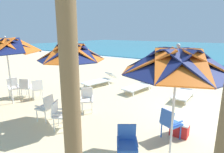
# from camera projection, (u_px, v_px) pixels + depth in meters

# --- Properties ---
(ground_plane) EXTENTS (80.00, 80.00, 0.00)m
(ground_plane) POSITION_uv_depth(u_px,v_px,m) (214.00, 118.00, 6.46)
(ground_plane) COLOR beige
(beach_umbrella_0) EXTENTS (2.30, 2.30, 2.63)m
(beach_umbrella_0) POSITION_uv_depth(u_px,v_px,m) (177.00, 62.00, 3.83)
(beach_umbrella_0) COLOR silver
(beach_umbrella_0) RESTS_ON ground
(plastic_chair_0) EXTENTS (0.58, 0.60, 0.87)m
(plastic_chair_0) POSITION_uv_depth(u_px,v_px,m) (170.00, 122.00, 5.06)
(plastic_chair_0) COLOR blue
(plastic_chair_0) RESTS_ON ground
(plastic_chair_1) EXTENTS (0.62, 0.63, 0.87)m
(plastic_chair_1) POSITION_uv_depth(u_px,v_px,m) (127.00, 142.00, 4.16)
(plastic_chair_1) COLOR blue
(plastic_chair_1) RESTS_ON ground
(beach_umbrella_1) EXTENTS (2.02, 2.02, 2.61)m
(beach_umbrella_1) POSITION_uv_depth(u_px,v_px,m) (71.00, 53.00, 5.73)
(beach_umbrella_1) COLOR silver
(beach_umbrella_1) RESTS_ON ground
(plastic_chair_2) EXTENTS (0.61, 0.60, 0.87)m
(plastic_chair_2) POSITION_uv_depth(u_px,v_px,m) (59.00, 113.00, 5.60)
(plastic_chair_2) COLOR white
(plastic_chair_2) RESTS_ON ground
(plastic_chair_3) EXTENTS (0.54, 0.51, 0.87)m
(plastic_chair_3) POSITION_uv_depth(u_px,v_px,m) (46.00, 106.00, 6.13)
(plastic_chair_3) COLOR white
(plastic_chair_3) RESTS_ON ground
(plastic_chair_4) EXTENTS (0.63, 0.63, 0.87)m
(plastic_chair_4) POSITION_uv_depth(u_px,v_px,m) (87.00, 98.00, 6.89)
(plastic_chair_4) COLOR white
(plastic_chair_4) RESTS_ON ground
(beach_umbrella_2) EXTENTS (2.56, 2.56, 2.70)m
(beach_umbrella_2) POSITION_uv_depth(u_px,v_px,m) (6.00, 46.00, 7.18)
(beach_umbrella_2) COLOR silver
(beach_umbrella_2) RESTS_ON ground
(plastic_chair_5) EXTENTS (0.58, 0.60, 0.87)m
(plastic_chair_5) POSITION_uv_depth(u_px,v_px,m) (26.00, 87.00, 8.33)
(plastic_chair_5) COLOR white
(plastic_chair_5) RESTS_ON ground
(plastic_chair_6) EXTENTS (0.60, 0.58, 0.87)m
(plastic_chair_6) POSITION_uv_depth(u_px,v_px,m) (37.00, 88.00, 8.13)
(plastic_chair_6) COLOR white
(plastic_chair_6) RESTS_ON ground
(plastic_chair_7) EXTENTS (0.58, 0.55, 0.87)m
(plastic_chair_7) POSITION_uv_depth(u_px,v_px,m) (13.00, 86.00, 8.36)
(plastic_chair_7) COLOR white
(plastic_chair_7) RESTS_ON ground
(sun_lounger_1) EXTENTS (0.65, 2.15, 0.62)m
(sun_lounger_1) POSITION_uv_depth(u_px,v_px,m) (185.00, 92.00, 8.30)
(sun_lounger_1) COLOR white
(sun_lounger_1) RESTS_ON ground
(sun_lounger_2) EXTENTS (0.99, 2.22, 0.62)m
(sun_lounger_2) POSITION_uv_depth(u_px,v_px,m) (140.00, 85.00, 9.33)
(sun_lounger_2) COLOR white
(sun_lounger_2) RESTS_ON ground
(sun_lounger_3) EXTENTS (1.07, 2.23, 0.62)m
(sun_lounger_3) POSITION_uv_depth(u_px,v_px,m) (100.00, 80.00, 10.28)
(sun_lounger_3) COLOR white
(sun_lounger_3) RESTS_ON ground
(cooler_box) EXTENTS (0.50, 0.34, 0.40)m
(cooler_box) POSITION_uv_depth(u_px,v_px,m) (179.00, 129.00, 5.31)
(cooler_box) COLOR red
(cooler_box) RESTS_ON ground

